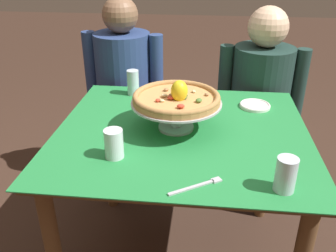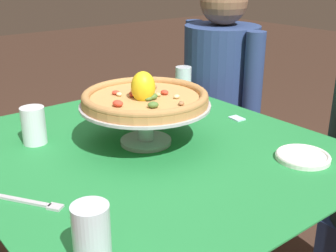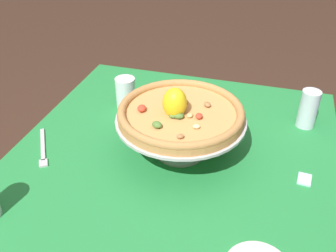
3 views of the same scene
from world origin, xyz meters
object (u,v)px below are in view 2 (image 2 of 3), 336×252
pizza_stand (145,114)px  water_glass_front_right (92,239)px  pizza (145,97)px  diner_left (219,116)px  water_glass_front_left (34,127)px  side_plate (303,156)px  water_glass_back_left (183,85)px  dinner_fork (28,202)px  sugar_packet (237,118)px

pizza_stand → water_glass_front_right: pizza_stand is taller
pizza → diner_left: (-0.39, 0.70, -0.32)m
water_glass_front_left → side_plate: (0.56, 0.52, -0.04)m
water_glass_back_left → water_glass_front_right: water_glass_back_left is taller
pizza → water_glass_front_right: size_ratio=3.06×
pizza → dinner_fork: pizza is taller
water_glass_back_left → side_plate: size_ratio=0.88×
water_glass_front_right → dinner_fork: bearing=-177.5°
water_glass_front_left → water_glass_front_right: 0.60m
water_glass_back_left → side_plate: 0.62m
water_glass_back_left → water_glass_front_left: bearing=-85.3°
pizza → water_glass_back_left: 0.46m
water_glass_front_left → diner_left: bearing=100.7°
pizza_stand → water_glass_front_left: pizza_stand is taller
water_glass_front_left → sugar_packet: 0.66m
pizza_stand → water_glass_front_right: (0.38, -0.39, -0.04)m
pizza_stand → sugar_packet: 0.37m
pizza_stand → sugar_packet: size_ratio=7.53×
water_glass_back_left → dinner_fork: size_ratio=0.74×
pizza → diner_left: size_ratio=0.30×
water_glass_front_right → dinner_fork: 0.28m
side_plate → pizza: bearing=-143.2°
pizza → diner_left: diner_left is taller
water_glass_front_left → water_glass_back_left: size_ratio=0.86×
sugar_packet → diner_left: diner_left is taller
water_glass_front_left → dinner_fork: water_glass_front_left is taller
diner_left → dinner_fork: bearing=-65.8°
water_glass_front_left → sugar_packet: water_glass_front_left is taller
pizza_stand → pizza: (0.00, -0.00, 0.05)m
pizza_stand → sugar_packet: (0.03, 0.36, -0.09)m
pizza_stand → water_glass_back_left: size_ratio=2.92×
dinner_fork → sugar_packet: 0.77m
water_glass_front_right → side_plate: size_ratio=0.80×
diner_left → pizza_stand: bearing=-61.1°
dinner_fork → sugar_packet: size_ratio=3.49×
pizza_stand → dinner_fork: pizza_stand is taller
pizza_stand → water_glass_back_left: 0.45m
water_glass_front_right → diner_left: size_ratio=0.10×
pizza_stand → sugar_packet: pizza_stand is taller
water_glass_front_right → sugar_packet: water_glass_front_right is taller
water_glass_back_left → dinner_fork: 0.85m
pizza → water_glass_front_left: pizza is taller
pizza_stand → water_glass_front_right: bearing=-45.8°
side_plate → diner_left: (-0.74, 0.43, -0.19)m
dinner_fork → water_glass_front_left: bearing=154.6°
water_glass_front_left → water_glass_front_right: bearing=-13.3°
water_glass_front_right → side_plate: water_glass_front_right is taller
water_glass_front_right → diner_left: diner_left is taller
side_plate → water_glass_front_right: bearing=-87.9°
pizza → water_glass_front_right: (0.38, -0.39, -0.09)m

